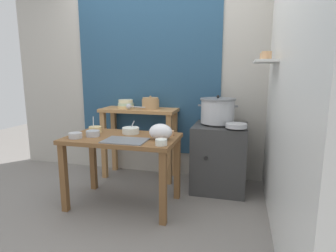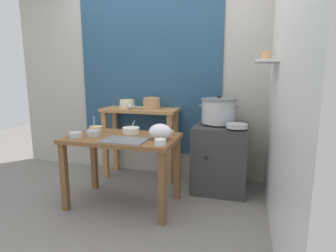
{
  "view_description": "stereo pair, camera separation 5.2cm",
  "coord_description": "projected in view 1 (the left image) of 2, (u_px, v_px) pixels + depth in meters",
  "views": [
    {
      "loc": [
        1.05,
        -2.49,
        1.34
      ],
      "look_at": [
        0.35,
        0.19,
        0.82
      ],
      "focal_mm": 30.08,
      "sensor_mm": 36.0,
      "label": 1
    },
    {
      "loc": [
        1.1,
        -2.47,
        1.34
      ],
      "look_at": [
        0.35,
        0.19,
        0.82
      ],
      "focal_mm": 30.08,
      "sensor_mm": 36.0,
      "label": 2
    }
  ],
  "objects": [
    {
      "name": "ground_plane",
      "position": [
        130.0,
        206.0,
        2.88
      ],
      "size": [
        9.0,
        9.0,
        0.0
      ],
      "primitive_type": "plane",
      "color": "gray"
    },
    {
      "name": "wall_back",
      "position": [
        166.0,
        76.0,
        3.66
      ],
      "size": [
        4.4,
        0.12,
        2.6
      ],
      "color": "#B2ADA3",
      "rests_on": "ground"
    },
    {
      "name": "wall_right",
      "position": [
        283.0,
        78.0,
        2.48
      ],
      "size": [
        0.3,
        3.2,
        2.6
      ],
      "color": "white",
      "rests_on": "ground"
    },
    {
      "name": "prep_table",
      "position": [
        123.0,
        147.0,
        2.82
      ],
      "size": [
        1.1,
        0.66,
        0.72
      ],
      "color": "brown",
      "rests_on": "ground"
    },
    {
      "name": "back_shelf_table",
      "position": [
        139.0,
        126.0,
        3.59
      ],
      "size": [
        0.96,
        0.4,
        0.9
      ],
      "color": "#B27F4C",
      "rests_on": "ground"
    },
    {
      "name": "stove_block",
      "position": [
        219.0,
        157.0,
        3.26
      ],
      "size": [
        0.6,
        0.61,
        0.78
      ],
      "color": "#383838",
      "rests_on": "ground"
    },
    {
      "name": "steamer_pot",
      "position": [
        218.0,
        111.0,
        3.19
      ],
      "size": [
        0.45,
        0.4,
        0.32
      ],
      "color": "#B7BABF",
      "rests_on": "stove_block"
    },
    {
      "name": "clay_pot",
      "position": [
        151.0,
        103.0,
        3.5
      ],
      "size": [
        0.21,
        0.21,
        0.17
      ],
      "color": "tan",
      "rests_on": "back_shelf_table"
    },
    {
      "name": "bowl_stack_enamel",
      "position": [
        126.0,
        104.0,
        3.61
      ],
      "size": [
        0.21,
        0.21,
        0.11
      ],
      "color": "#E5C684",
      "rests_on": "back_shelf_table"
    },
    {
      "name": "ladle",
      "position": [
        129.0,
        107.0,
        3.47
      ],
      "size": [
        0.26,
        0.08,
        0.07
      ],
      "color": "#B7BABF",
      "rests_on": "back_shelf_table"
    },
    {
      "name": "serving_tray",
      "position": [
        125.0,
        141.0,
        2.61
      ],
      "size": [
        0.4,
        0.28,
        0.01
      ],
      "primitive_type": "cube",
      "color": "slate",
      "rests_on": "prep_table"
    },
    {
      "name": "plastic_bag",
      "position": [
        161.0,
        132.0,
        2.65
      ],
      "size": [
        0.22,
        0.16,
        0.15
      ],
      "primitive_type": "ellipsoid",
      "color": "white",
      "rests_on": "prep_table"
    },
    {
      "name": "wide_pan",
      "position": [
        236.0,
        126.0,
        2.93
      ],
      "size": [
        0.22,
        0.22,
        0.04
      ],
      "primitive_type": "cylinder",
      "color": "#B7BABF",
      "rests_on": "stove_block"
    },
    {
      "name": "prep_bowl_0",
      "position": [
        75.0,
        135.0,
        2.72
      ],
      "size": [
        0.13,
        0.13,
        0.05
      ],
      "color": "#B7BABF",
      "rests_on": "prep_table"
    },
    {
      "name": "prep_bowl_1",
      "position": [
        131.0,
        130.0,
        2.93
      ],
      "size": [
        0.18,
        0.18,
        0.13
      ],
      "color": "silver",
      "rests_on": "prep_table"
    },
    {
      "name": "prep_bowl_2",
      "position": [
        93.0,
        133.0,
        2.8
      ],
      "size": [
        0.13,
        0.13,
        0.06
      ],
      "color": "#B7BABF",
      "rests_on": "prep_table"
    },
    {
      "name": "prep_bowl_3",
      "position": [
        168.0,
        133.0,
        2.86
      ],
      "size": [
        0.12,
        0.12,
        0.04
      ],
      "color": "tan",
      "rests_on": "prep_table"
    },
    {
      "name": "prep_bowl_4",
      "position": [
        95.0,
        129.0,
        2.98
      ],
      "size": [
        0.13,
        0.13,
        0.17
      ],
      "color": "#E5C684",
      "rests_on": "prep_table"
    },
    {
      "name": "prep_bowl_5",
      "position": [
        161.0,
        142.0,
        2.46
      ],
      "size": [
        0.1,
        0.1,
        0.05
      ],
      "color": "silver",
      "rests_on": "prep_table"
    }
  ]
}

